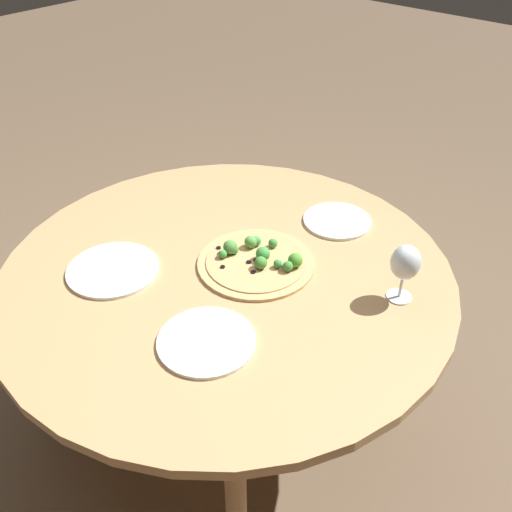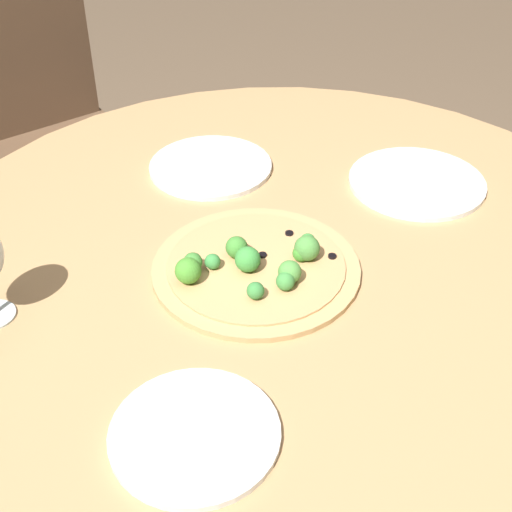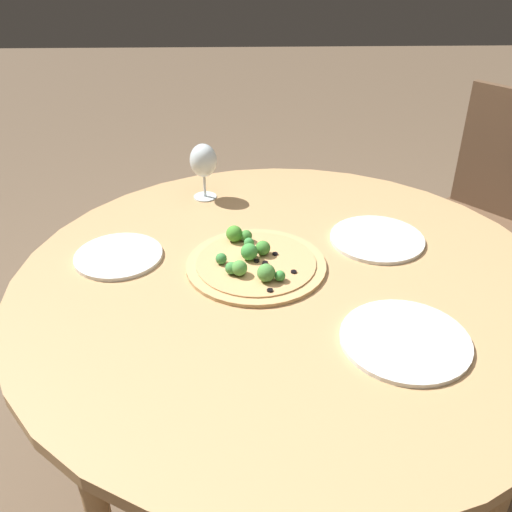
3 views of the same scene
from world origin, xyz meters
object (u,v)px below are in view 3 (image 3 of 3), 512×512
Objects in this scene: pizza at (254,262)px; plate_side at (377,239)px; wine_glass at (203,162)px; plate_far at (119,256)px; plate_near at (405,340)px; chair at (484,214)px.

plate_side is at bearing 109.75° from pizza.
wine_glass is 0.69× the size of plate_side.
plate_far is at bearing -84.24° from plate_side.
pizza reaches higher than plate_near.
plate_near is (0.93, -0.55, 0.21)m from chair.
chair is 4.25× the size of plate_far.
pizza is 1.56× the size of plate_far.
wine_glass is 0.55m from plate_side.
pizza is 0.42m from wine_glass.
chair is at bearing 134.95° from plate_side.
wine_glass is 0.77× the size of plate_far.
plate_near and plate_far have the same top height.
plate_far is at bearing -30.50° from wine_glass.
wine_glass is at bearing 149.50° from plate_far.
plate_near and plate_side have the same top height.
chair reaches higher than pizza.
chair is 5.53× the size of wine_glass.
chair is 2.72× the size of pizza.
plate_side is at bearing -86.90° from chair.
plate_side is at bearing 176.08° from plate_near.
wine_glass reaches higher than plate_side.
chair reaches higher than wine_glass.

